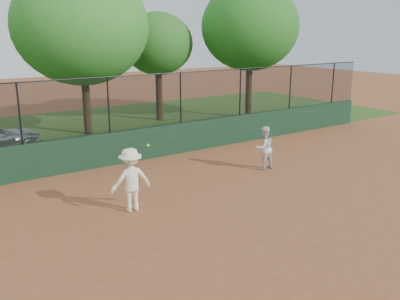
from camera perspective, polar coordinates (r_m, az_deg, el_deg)
ground at (r=11.89m, az=2.88°, el=-8.45°), size 80.00×80.00×0.00m
back_wall at (r=16.60m, az=-9.77°, el=0.40°), size 26.00×0.20×1.20m
grass_strip at (r=22.19m, az=-16.29°, el=2.13°), size 36.00×12.00×0.01m
player_second at (r=15.72m, az=8.17°, el=0.27°), size 0.76×0.61×1.53m
player_main at (r=12.10m, az=-8.84°, el=-3.78°), size 1.17×0.74×1.84m
fence_assembly at (r=16.26m, az=-10.11°, el=5.97°), size 26.00×0.06×2.00m
tree_2 at (r=21.29m, az=-14.94°, el=15.09°), size 6.12×5.57×7.58m
tree_3 at (r=24.09m, az=-5.41°, el=13.35°), size 3.78×3.44×5.70m
tree_4 at (r=24.97m, az=6.47°, el=15.40°), size 5.45×4.96×7.29m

